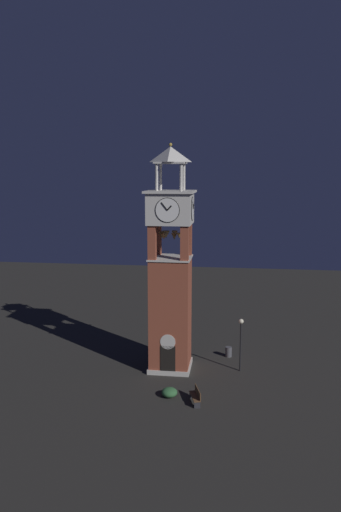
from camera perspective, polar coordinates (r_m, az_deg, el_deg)
ground at (r=37.87m, az=-0.00°, el=-12.85°), size 80.00×80.00×0.00m
clock_tower at (r=35.83m, az=-0.00°, el=-2.87°), size 3.45×3.45×16.54m
park_bench at (r=32.53m, az=2.96°, el=-15.89°), size 0.89×1.66×0.95m
lamp_post at (r=36.74m, az=8.16°, el=-9.09°), size 0.36×0.36×3.99m
trash_bin at (r=40.12m, az=6.75°, el=-10.98°), size 0.52×0.52×0.80m
shrub_near_entry at (r=33.35m, az=-0.12°, el=-15.54°), size 1.04×1.04×0.61m
shrub_left_of_tower at (r=40.75m, az=-1.12°, el=-10.66°), size 0.90×0.90×0.69m
shrub_behind_bench at (r=39.90m, az=1.68°, el=-11.05°), size 0.84×0.84×0.77m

